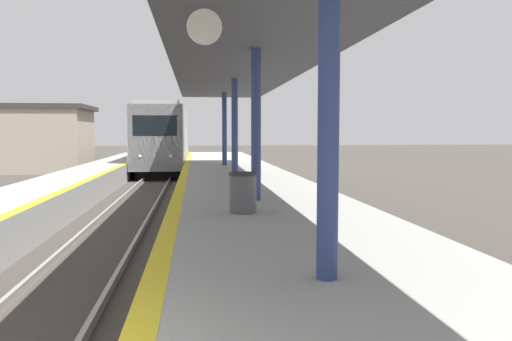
% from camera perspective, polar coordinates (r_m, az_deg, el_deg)
% --- Properties ---
extents(train, '(2.90, 22.88, 4.40)m').
position_cam_1_polar(train, '(38.19, -10.12, 3.71)').
color(train, black).
rests_on(train, ground).
extents(station_canopy, '(4.35, 26.62, 3.86)m').
position_cam_1_polar(station_canopy, '(15.58, -1.50, 11.89)').
color(station_canopy, navy).
rests_on(station_canopy, platform_right).
extents(trash_bin, '(0.59, 0.59, 0.83)m').
position_cam_1_polar(trash_bin, '(10.28, -1.49, -2.53)').
color(trash_bin, '#4C4C51').
rests_on(trash_bin, platform_right).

